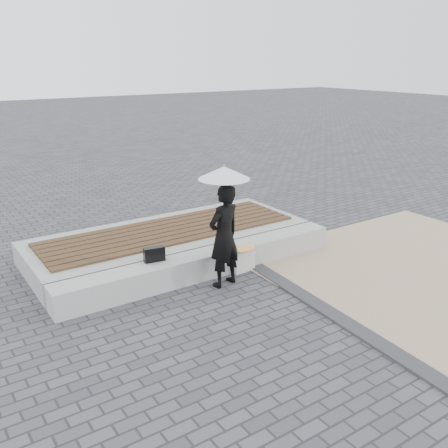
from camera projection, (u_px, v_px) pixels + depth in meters
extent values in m
plane|color=#46464B|center=(266.00, 314.00, 6.87)|extent=(80.00, 80.00, 0.00)
cube|color=tan|center=(437.00, 273.00, 8.16)|extent=(5.00, 5.00, 0.02)
cube|color=#313234|center=(331.00, 313.00, 6.86)|extent=(0.61, 5.20, 0.04)
cube|color=#ADAEA9|center=(205.00, 263.00, 8.06)|extent=(5.00, 0.45, 0.40)
cube|color=#A3A49F|center=(170.00, 242.00, 9.00)|extent=(5.00, 2.00, 0.40)
imported|color=black|center=(224.00, 236.00, 7.52)|extent=(0.66, 0.50, 1.61)
cylinder|color=#ADAEB2|center=(224.00, 204.00, 7.35)|extent=(0.01, 0.01, 0.77)
cone|color=silver|center=(224.00, 173.00, 7.20)|extent=(0.77, 0.77, 0.19)
sphere|color=#ADAEB2|center=(224.00, 165.00, 7.17)|extent=(0.03, 0.03, 0.03)
cube|color=black|center=(154.00, 254.00, 7.60)|extent=(0.34, 0.16, 0.23)
cube|color=silver|center=(243.00, 259.00, 8.20)|extent=(0.39, 0.17, 0.41)
cube|color=#F55849|center=(245.00, 248.00, 8.10)|extent=(0.32, 0.24, 0.01)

